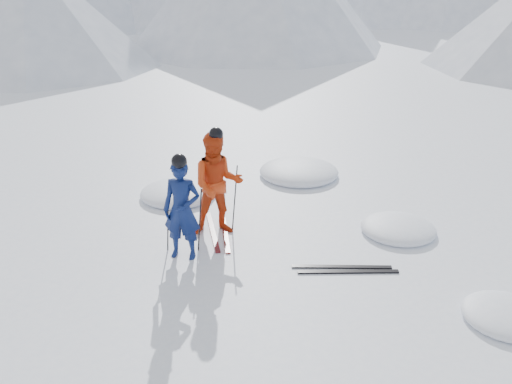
{
  "coord_description": "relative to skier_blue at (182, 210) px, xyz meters",
  "views": [
    {
      "loc": [
        -0.9,
        -8.16,
        4.77
      ],
      "look_at": [
        -1.67,
        0.5,
        1.1
      ],
      "focal_mm": 38.0,
      "sensor_mm": 36.0,
      "label": 1
    }
  ],
  "objects": [
    {
      "name": "ground",
      "position": [
        2.9,
        -0.08,
        -0.9
      ],
      "size": [
        160.0,
        160.0,
        0.0
      ],
      "primitive_type": "plane",
      "color": "white",
      "rests_on": "ground"
    },
    {
      "name": "ski_worn_right",
      "position": [
        0.59,
        0.97,
        -0.88
      ],
      "size": [
        0.44,
        1.68,
        0.03
      ],
      "primitive_type": "cube",
      "rotation": [
        0.0,
        0.0,
        0.21
      ],
      "color": "black",
      "rests_on": "ground"
    },
    {
      "name": "snow_lumps",
      "position": [
        1.94,
        2.55,
        -0.9
      ],
      "size": [
        7.22,
        7.17,
        0.42
      ],
      "color": "white",
      "rests_on": "ground"
    },
    {
      "name": "pole_red_left",
      "position": [
        0.17,
        1.22,
        -0.24
      ],
      "size": [
        0.13,
        0.1,
        1.32
      ],
      "primitive_type": "cylinder",
      "rotation": [
        0.06,
        0.08,
        0.0
      ],
      "color": "black",
      "rests_on": "ground"
    },
    {
      "name": "ski_worn_left",
      "position": [
        0.35,
        0.97,
        -0.88
      ],
      "size": [
        0.55,
        1.66,
        0.03
      ],
      "primitive_type": "cube",
      "rotation": [
        0.0,
        0.0,
        0.28
      ],
      "color": "black",
      "rests_on": "ground"
    },
    {
      "name": "pole_blue_left",
      "position": [
        -0.3,
        0.15,
        -0.3
      ],
      "size": [
        0.12,
        0.08,
        1.2
      ],
      "primitive_type": "cylinder",
      "rotation": [
        0.05,
        0.08,
        0.0
      ],
      "color": "black",
      "rests_on": "ground"
    },
    {
      "name": "pole_red_right",
      "position": [
        0.77,
        1.12,
        -0.24
      ],
      "size": [
        0.13,
        0.09,
        1.32
      ],
      "primitive_type": "cylinder",
      "rotation": [
        -0.05,
        0.08,
        0.0
      ],
      "color": "black",
      "rests_on": "ground"
    },
    {
      "name": "pole_blue_right",
      "position": [
        0.25,
        0.25,
        -0.3
      ],
      "size": [
        0.12,
        0.07,
        1.2
      ],
      "primitive_type": "cylinder",
      "rotation": [
        -0.04,
        0.08,
        0.0
      ],
      "color": "black",
      "rests_on": "ground"
    },
    {
      "name": "ski_loose_b",
      "position": [
        2.85,
        -0.31,
        -0.88
      ],
      "size": [
        1.7,
        0.26,
        0.03
      ],
      "primitive_type": "cube",
      "rotation": [
        0.0,
        0.0,
        1.67
      ],
      "color": "black",
      "rests_on": "ground"
    },
    {
      "name": "skier_blue",
      "position": [
        0.0,
        0.0,
        0.0
      ],
      "size": [
        0.7,
        0.49,
        1.8
      ],
      "primitive_type": "imported",
      "rotation": [
        0.0,
        0.0,
        -0.1
      ],
      "color": "#0D1A4E",
      "rests_on": "ground"
    },
    {
      "name": "ski_loose_a",
      "position": [
        2.75,
        -0.16,
        -0.88
      ],
      "size": [
        1.7,
        0.21,
        0.03
      ],
      "primitive_type": "cube",
      "rotation": [
        0.0,
        0.0,
        1.64
      ],
      "color": "black",
      "rests_on": "ground"
    },
    {
      "name": "skier_red",
      "position": [
        0.47,
        0.97,
        0.09
      ],
      "size": [
        1.12,
        0.96,
        1.98
      ],
      "primitive_type": "imported",
      "rotation": [
        0.0,
        0.0,
        0.24
      ],
      "color": "red",
      "rests_on": "ground"
    }
  ]
}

